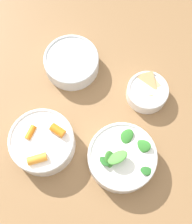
% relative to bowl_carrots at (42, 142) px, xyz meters
% --- Properties ---
extents(ground_plane, '(10.00, 10.00, 0.00)m').
position_rel_bowl_carrots_xyz_m(ground_plane, '(0.11, -0.13, -0.78)').
color(ground_plane, '#2D2D33').
extents(dining_table, '(1.21, 0.96, 0.74)m').
position_rel_bowl_carrots_xyz_m(dining_table, '(0.11, -0.13, -0.14)').
color(dining_table, olive).
rests_on(dining_table, ground_plane).
extents(bowl_carrots, '(0.19, 0.19, 0.09)m').
position_rel_bowl_carrots_xyz_m(bowl_carrots, '(0.00, 0.00, 0.00)').
color(bowl_carrots, white).
rests_on(bowl_carrots, dining_table).
extents(bowl_greens, '(0.19, 0.19, 0.10)m').
position_rel_bowl_carrots_xyz_m(bowl_greens, '(0.01, -0.23, -0.00)').
color(bowl_greens, white).
rests_on(bowl_greens, dining_table).
extents(bowl_beans_hotdog, '(0.17, 0.17, 0.06)m').
position_rel_bowl_carrots_xyz_m(bowl_beans_hotdog, '(0.27, -0.01, -0.01)').
color(bowl_beans_hotdog, silver).
rests_on(bowl_beans_hotdog, dining_table).
extents(bowl_cookies, '(0.13, 0.13, 0.06)m').
position_rel_bowl_carrots_xyz_m(bowl_cookies, '(0.23, -0.27, -0.01)').
color(bowl_cookies, white).
rests_on(bowl_cookies, dining_table).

